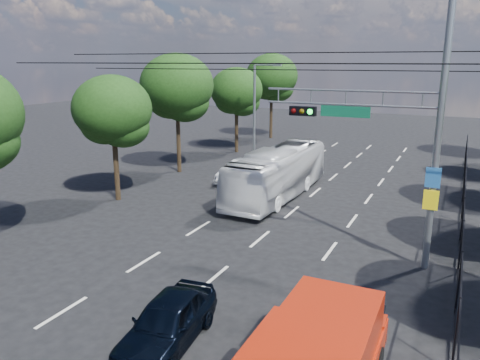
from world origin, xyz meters
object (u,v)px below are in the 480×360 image
Objects in this scene: navy_hatchback at (168,322)px; white_bus at (278,173)px; white_van at (242,171)px; signal_mast at (402,122)px.

navy_hatchback is 14.44m from white_bus.
white_van is at bearing 147.91° from white_bus.
signal_mast is 10.23m from navy_hatchback.
signal_mast is at bearing -40.86° from white_bus.
signal_mast reaches higher than white_bus.
navy_hatchback is at bearing -79.08° from white_bus.
signal_mast is 0.98× the size of white_bus.
white_bus is at bearing 137.88° from signal_mast.
signal_mast is 13.82m from white_van.
signal_mast is 2.32× the size of white_van.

